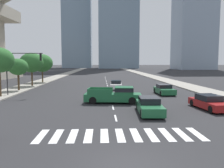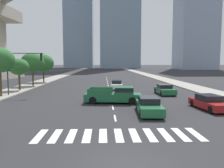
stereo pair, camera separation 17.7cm
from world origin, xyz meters
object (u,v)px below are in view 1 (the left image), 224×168
sedan_white_0 (116,85)px  sedan_green_3 (149,106)px  sedan_green_2 (164,90)px  sedan_red_1 (210,103)px  pickup_truck (116,95)px  street_tree_second (18,67)px  street_tree_third (32,63)px  traffic_signal_far (20,64)px  street_tree_fourth (42,63)px

sedan_white_0 → sedan_green_3: sedan_white_0 is taller
sedan_green_2 → sedan_white_0: bearing=-139.1°
sedan_white_0 → sedan_red_1: bearing=27.8°
pickup_truck → street_tree_second: street_tree_second is taller
sedan_green_2 → street_tree_second: (-20.26, 4.24, 2.91)m
pickup_truck → sedan_white_0: size_ratio=1.28×
sedan_white_0 → street_tree_third: bearing=-102.9°
traffic_signal_far → street_tree_second: (-2.09, 4.93, -0.46)m
sedan_green_3 → traffic_signal_far: size_ratio=0.86×
sedan_red_1 → sedan_green_3: bearing=-82.6°
sedan_red_1 → sedan_green_2: size_ratio=1.09×
pickup_truck → street_tree_third: (-13.49, 16.69, 3.33)m
sedan_red_1 → street_tree_fourth: 34.98m
sedan_green_3 → traffic_signal_far: traffic_signal_far is taller
street_tree_third → sedan_white_0: bearing=-16.1°
street_tree_second → street_tree_third: street_tree_third is taller
sedan_red_1 → sedan_green_3: sedan_green_3 is taller
traffic_signal_far → pickup_truck: bearing=-25.2°
sedan_red_1 → street_tree_fourth: street_tree_fourth is taller
sedan_green_2 → traffic_signal_far: bearing=-89.3°
street_tree_second → traffic_signal_far: bearing=-67.0°
sedan_white_0 → pickup_truck: bearing=-0.6°
sedan_green_2 → street_tree_second: 20.90m
sedan_green_3 → street_tree_third: street_tree_third is taller
sedan_green_2 → pickup_truck: bearing=-49.6°
sedan_red_1 → street_tree_second: street_tree_second is taller
sedan_green_2 → street_tree_third: size_ratio=0.75×
pickup_truck → traffic_signal_far: (-11.40, 5.38, 3.16)m
sedan_green_2 → street_tree_second: bearing=-103.3°
traffic_signal_far → sedan_green_2: bearing=2.2°
sedan_red_1 → sedan_green_2: (-1.43, 9.59, 0.01)m
pickup_truck → street_tree_second: 17.19m
pickup_truck → sedan_red_1: (8.20, -3.53, -0.22)m
pickup_truck → sedan_red_1: bearing=-17.8°
sedan_green_3 → sedan_green_2: bearing=162.0°
sedan_green_3 → street_tree_third: size_ratio=0.84×
sedan_red_1 → street_tree_fourth: bearing=-147.4°
street_tree_third → sedan_green_2: bearing=-27.7°
street_tree_fourth → traffic_signal_far: bearing=-83.5°
sedan_white_0 → sedan_green_3: size_ratio=0.97×
sedan_red_1 → sedan_green_2: sedan_green_2 is taller
sedan_red_1 → street_tree_fourth: size_ratio=0.82×
sedan_green_3 → street_tree_fourth: size_ratio=0.84×
sedan_white_0 → sedan_green_3: bearing=8.5°
sedan_green_2 → street_tree_third: street_tree_third is taller
pickup_truck → sedan_white_0: bearing=91.7°
street_tree_fourth → sedan_red_1: bearing=-51.5°
sedan_white_0 → traffic_signal_far: 14.58m
sedan_white_0 → sedan_red_1: 17.69m
sedan_green_2 → street_tree_second: size_ratio=0.93×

